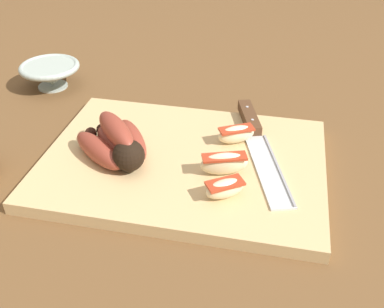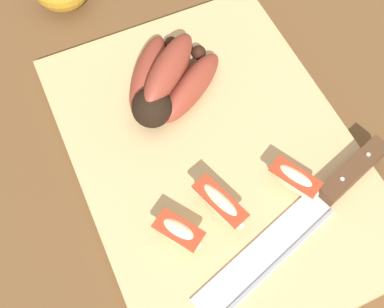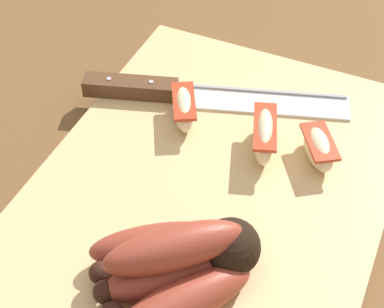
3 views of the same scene
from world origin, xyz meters
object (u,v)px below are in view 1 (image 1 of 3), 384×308
Objects in this scene: chefs_knife at (255,134)px; apple_wedge_near at (236,134)px; banana_bunch at (117,143)px; ceramic_bowl at (51,74)px; apple_wedge_far at (224,163)px; apple_wedge_middle at (225,188)px.

chefs_knife is 4.31× the size of apple_wedge_near.
apple_wedge_near is (-0.17, -0.08, -0.01)m from banana_bunch.
apple_wedge_far is at bearing 148.03° from ceramic_bowl.
apple_wedge_middle is at bearing 99.76° from apple_wedge_far.
banana_bunch is 0.33m from ceramic_bowl.
apple_wedge_middle is at bearing 143.62° from ceramic_bowl.
apple_wedge_middle is 0.51m from ceramic_bowl.
chefs_knife is 0.12m from apple_wedge_far.
apple_wedge_far is (-0.17, 0.01, -0.00)m from banana_bunch.
banana_bunch is at bearing 26.22° from chefs_knife.
banana_bunch is at bearing 23.95° from apple_wedge_near.
chefs_knife is 3.76× the size of apple_wedge_far.
chefs_knife is at bearing 162.29° from ceramic_bowl.
banana_bunch is 2.28× the size of apple_wedge_near.
ceramic_bowl is (0.40, -0.25, -0.01)m from apple_wedge_far.
chefs_knife is at bearing -99.60° from apple_wedge_middle.
apple_wedge_near is (0.03, 0.02, 0.01)m from chefs_knife.
banana_bunch is at bearing -3.41° from apple_wedge_far.
apple_wedge_middle reaches higher than chefs_knife.
apple_wedge_near is 0.09m from apple_wedge_far.
apple_wedge_middle is 0.49× the size of ceramic_bowl.
chefs_knife is 0.16m from apple_wedge_middle.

